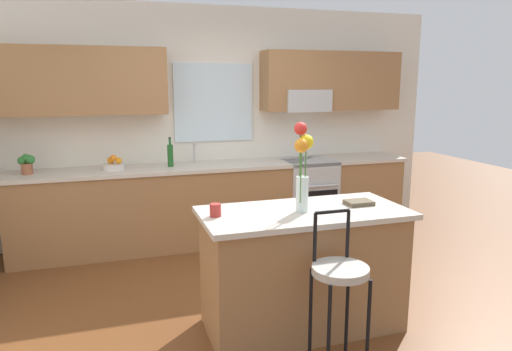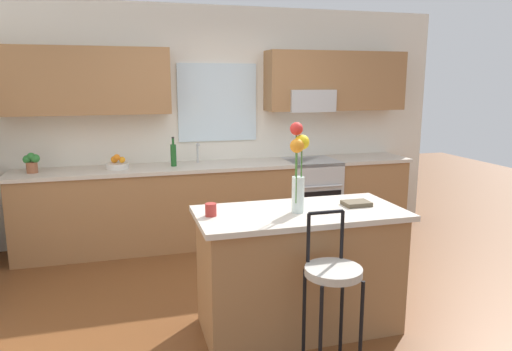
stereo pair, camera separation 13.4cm
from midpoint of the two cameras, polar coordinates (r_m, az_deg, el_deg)
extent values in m
plane|color=brown|center=(4.11, 2.24, -15.36)|extent=(14.00, 14.00, 0.00)
cube|color=silver|center=(5.69, -4.12, 6.31)|extent=(5.60, 0.12, 2.70)
cube|color=#996B42|center=(5.33, -19.23, 10.77)|extent=(1.73, 0.34, 0.70)
cube|color=#996B42|center=(5.91, 10.29, 11.20)|extent=(1.73, 0.34, 0.70)
cube|color=silver|center=(5.60, -4.01, 8.80)|extent=(0.93, 0.03, 0.90)
cube|color=#B7BABC|center=(5.74, 7.08, 9.00)|extent=(0.56, 0.36, 0.26)
cube|color=#996B42|center=(5.50, -3.22, -3.50)|extent=(4.50, 0.60, 0.88)
cube|color=beige|center=(5.40, -3.27, 1.23)|extent=(4.56, 0.64, 0.04)
cube|color=#B7BABC|center=(5.35, -6.08, 0.56)|extent=(0.54, 0.38, 0.11)
cylinder|color=#B7BABC|center=(5.48, -6.40, 2.71)|extent=(0.02, 0.02, 0.22)
cylinder|color=#B7BABC|center=(5.41, -6.32, 3.77)|extent=(0.02, 0.12, 0.02)
cube|color=#B7BABC|center=(5.79, 7.26, -2.59)|extent=(0.60, 0.60, 0.92)
cube|color=black|center=(5.55, 8.43, -3.89)|extent=(0.52, 0.02, 0.40)
cylinder|color=#B7BABC|center=(5.45, 8.66, -1.35)|extent=(0.50, 0.02, 0.02)
cube|color=#996B42|center=(3.62, 6.31, -11.60)|extent=(1.44, 0.65, 0.88)
cube|color=beige|center=(3.46, 6.48, -4.57)|extent=(1.52, 0.73, 0.04)
cylinder|color=black|center=(3.03, 9.16, -18.86)|extent=(0.02, 0.02, 0.66)
cylinder|color=black|center=(3.14, 13.86, -17.89)|extent=(0.02, 0.02, 0.66)
cylinder|color=black|center=(3.24, 7.07, -16.62)|extent=(0.02, 0.02, 0.66)
cylinder|color=black|center=(3.35, 11.50, -15.83)|extent=(0.02, 0.02, 0.66)
cylinder|color=#B2ADA3|center=(3.03, 10.64, -11.37)|extent=(0.36, 0.36, 0.05)
cylinder|color=black|center=(3.03, 7.63, -7.52)|extent=(0.02, 0.02, 0.32)
cylinder|color=black|center=(3.13, 11.60, -7.05)|extent=(0.02, 0.02, 0.32)
cylinder|color=black|center=(3.03, 9.75, -4.42)|extent=(0.23, 0.02, 0.02)
cylinder|color=silver|center=(3.38, 6.23, -2.33)|extent=(0.09, 0.09, 0.26)
cylinder|color=#3D722D|center=(3.35, 6.66, 0.39)|extent=(0.01, 0.01, 0.43)
sphere|color=yellow|center=(3.32, 6.74, 4.04)|extent=(0.11, 0.11, 0.11)
cylinder|color=#3D722D|center=(3.35, 6.00, 1.21)|extent=(0.01, 0.01, 0.52)
sphere|color=red|center=(3.31, 6.09, 5.66)|extent=(0.09, 0.09, 0.09)
cylinder|color=#3D722D|center=(3.31, 6.09, 0.08)|extent=(0.01, 0.01, 0.41)
sphere|color=orange|center=(3.28, 6.16, 3.60)|extent=(0.10, 0.10, 0.10)
cylinder|color=#A52D28|center=(3.30, -4.34, -4.17)|extent=(0.08, 0.08, 0.09)
cube|color=brown|center=(3.67, 13.10, -3.32)|extent=(0.20, 0.15, 0.03)
cylinder|color=silver|center=(5.26, -15.77, 1.11)|extent=(0.24, 0.24, 0.06)
sphere|color=orange|center=(5.25, -15.22, 1.84)|extent=(0.07, 0.07, 0.07)
sphere|color=orange|center=(5.30, -16.10, 1.88)|extent=(0.08, 0.08, 0.08)
sphere|color=orange|center=(5.25, -15.83, 2.13)|extent=(0.07, 0.07, 0.07)
cylinder|color=#1E5923|center=(5.28, -9.26, 2.43)|extent=(0.06, 0.06, 0.24)
cylinder|color=#1E5923|center=(5.26, -9.32, 4.12)|extent=(0.03, 0.03, 0.07)
cylinder|color=black|center=(5.26, -9.33, 4.55)|extent=(0.03, 0.03, 0.02)
cylinder|color=#9E5B3D|center=(5.33, -24.87, 0.88)|extent=(0.11, 0.11, 0.11)
sphere|color=#2D7A33|center=(5.31, -24.97, 2.10)|extent=(0.08, 0.08, 0.08)
sphere|color=#2D7A33|center=(5.33, -25.35, 1.77)|extent=(0.09, 0.09, 0.09)
sphere|color=#2D7A33|center=(5.30, -24.55, 1.89)|extent=(0.09, 0.09, 0.09)
camera|label=1|loc=(0.07, -89.11, 0.18)|focal=32.99mm
camera|label=2|loc=(0.07, 90.89, -0.18)|focal=32.99mm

